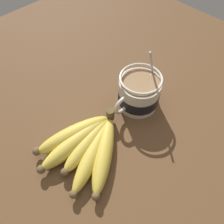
# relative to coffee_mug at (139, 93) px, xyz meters

# --- Properties ---
(table) EXTENTS (1.22, 1.22, 0.04)m
(table) POSITION_rel_coffee_mug_xyz_m (0.09, -0.03, -0.06)
(table) COLOR brown
(table) RESTS_ON ground
(coffee_mug) EXTENTS (0.16, 0.10, 0.16)m
(coffee_mug) POSITION_rel_coffee_mug_xyz_m (0.00, 0.00, 0.00)
(coffee_mug) COLOR beige
(coffee_mug) RESTS_ON table
(banana_bunch) EXTENTS (0.22, 0.20, 0.04)m
(banana_bunch) POSITION_rel_coffee_mug_xyz_m (0.18, 0.01, -0.02)
(banana_bunch) COLOR brown
(banana_bunch) RESTS_ON table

